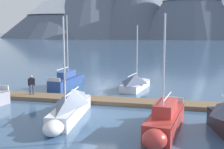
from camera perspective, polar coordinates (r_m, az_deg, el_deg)
ground_plane at (r=20.70m, az=-2.82°, el=-7.96°), size 700.00×700.00×0.00m
mountain_west_summit at (r=226.62m, az=-8.82°, el=12.07°), size 92.36×92.36×36.94m
mountain_central_massif at (r=221.96m, az=-3.76°, el=13.96°), size 85.13×85.13×50.36m
mountain_shoulder_ridge at (r=211.63m, az=4.21°, el=13.00°), size 70.16×70.16×43.13m
dock at (r=24.45m, az=-0.79°, el=-5.00°), size 29.23×3.95×0.30m
sailboat_mid_dock_port at (r=31.72m, az=-8.21°, el=-0.99°), size 2.13×7.15×7.28m
sailboat_mid_dock_starboard at (r=20.16m, az=-7.98°, el=-5.82°), size 1.73×7.43×6.66m
sailboat_far_berth at (r=29.82m, az=4.54°, el=-1.47°), size 2.78×5.79×6.28m
sailboat_outer_slip at (r=17.60m, az=9.89°, el=-8.71°), size 2.53×6.62×6.74m
person_on_dock at (r=26.74m, az=-15.05°, el=-1.67°), size 0.52×0.38×1.69m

